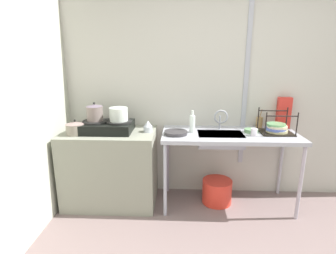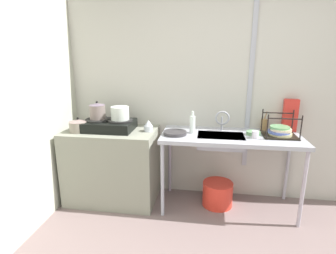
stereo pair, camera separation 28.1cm
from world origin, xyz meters
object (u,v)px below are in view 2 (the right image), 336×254
pot_on_right_burner (120,113)px  dish_rack (280,131)px  percolator (148,126)px  stove (109,125)px  bottle_by_sink (192,124)px  pot_beside_stove (78,126)px  small_bowl_on_drainboard (253,133)px  utensil_jar (264,125)px  cup_by_rack (256,134)px  frying_pan (175,133)px  pot_on_left_burner (97,111)px  faucet (222,119)px  bucket_on_floor (218,194)px  cereal_box (290,115)px  sink_basin (220,141)px

pot_on_right_burner → dish_rack: (1.65, 0.03, -0.14)m
dish_rack → percolator: bearing=-179.1°
stove → bottle_by_sink: (0.90, 0.02, 0.04)m
pot_beside_stove → stove: bearing=20.9°
pot_on_right_burner → small_bowl_on_drainboard: size_ratio=1.35×
pot_on_right_burner → utensil_jar: pot_on_right_burner is taller
cup_by_rack → stove: bearing=177.4°
pot_on_right_burner → frying_pan: pot_on_right_burner is taller
pot_on_left_burner → dish_rack: pot_on_left_burner is taller
pot_beside_stove → percolator: size_ratio=1.56×
cup_by_rack → pot_beside_stove: bearing=-178.6°
pot_on_right_burner → faucet: 1.09m
frying_pan → utensil_jar: 0.99m
utensil_jar → pot_on_right_burner: bearing=-170.8°
percolator → faucet: faucet is taller
pot_on_left_burner → bucket_on_floor: size_ratio=0.60×
frying_pan → pot_on_left_burner: bearing=175.2°
cereal_box → bucket_on_floor: 1.15m
cup_by_rack → small_bowl_on_drainboard: bearing=95.0°
pot_on_left_burner → bucket_on_floor: bearing=1.0°
percolator → dish_rack: (1.35, 0.02, -0.01)m
pot_on_right_burner → cup_by_rack: 1.42m
cup_by_rack → small_bowl_on_drainboard: cup_by_rack is taller
faucet → frying_pan: 0.52m
pot_beside_stove → cup_by_rack: size_ratio=2.67×
stove → sink_basin: stove is taller
pot_on_left_burner → cup_by_rack: 1.67m
small_bowl_on_drainboard → bottle_by_sink: 0.63m
percolator → pot_on_right_burner: bearing=-178.2°
small_bowl_on_drainboard → faucet: bearing=170.0°
pot_on_right_burner → cereal_box: size_ratio=0.56×
frying_pan → sink_basin: bearing=5.6°
bottle_by_sink → bucket_on_floor: size_ratio=0.71×
pot_on_right_burner → percolator: size_ratio=1.56×
faucet → bottle_by_sink: bearing=-165.4°
pot_on_left_burner → percolator: size_ratio=1.60×
frying_pan → utensil_jar: utensil_jar is taller
stove → frying_pan: size_ratio=2.21×
pot_on_right_burner → stove: bearing=180.0°
frying_pan → cereal_box: 1.25m
sink_basin → cup_by_rack: (0.34, -0.04, 0.10)m
faucet → dish_rack: (0.57, -0.06, -0.10)m
pot_beside_stove → cup_by_rack: bearing=1.4°
pot_on_left_burner → bucket_on_floor: (1.32, 0.02, -0.90)m
pot_on_left_burner → sink_basin: 1.35m
stove → small_bowl_on_drainboard: bearing=1.5°
pot_on_left_burner → cereal_box: cereal_box is taller
percolator → cereal_box: (1.49, 0.24, 0.11)m
stove → dish_rack: 1.78m
utensil_jar → bucket_on_floor: (-0.47, -0.23, -0.75)m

